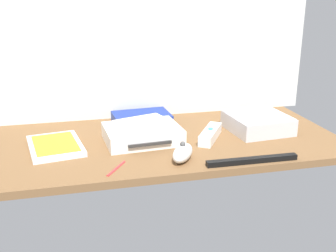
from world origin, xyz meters
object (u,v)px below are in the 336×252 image
network_router (142,119)px  remote_wand (210,134)px  game_console (143,134)px  game_case (55,146)px  sensor_bar (252,160)px  remote_classic_pad (141,123)px  stylus_pen (116,168)px  remote_nunchuk (181,153)px  mini_computer (258,123)px

network_router → remote_wand: 25.45cm
game_console → game_case: size_ratio=1.06×
network_router → sensor_bar: bearing=-63.8°
remote_classic_pad → stylus_pen: (-9.20, -17.42, -5.06)cm
game_console → remote_classic_pad: (-0.39, 0.41, 3.21)cm
game_console → sensor_bar: (24.13, -21.27, -1.50)cm
remote_nunchuk → remote_classic_pad: size_ratio=0.67×
remote_nunchuk → stylus_pen: remote_nunchuk is taller
game_console → remote_nunchuk: (7.04, -15.63, -0.16)cm
game_case → stylus_pen: (14.67, -17.16, -0.41)cm
mini_computer → game_case: 60.35cm
mini_computer → game_case: size_ratio=0.88×
remote_wand → remote_nunchuk: 18.07cm
stylus_pen → remote_classic_pad: bearing=62.2°
stylus_pen → remote_nunchuk: bearing=4.7°
remote_wand → remote_nunchuk: bearing=-101.3°
game_case → sensor_bar: size_ratio=0.87×
stylus_pen → network_router: bearing=70.1°
remote_nunchuk → game_case: bearing=-175.4°
remote_wand → remote_nunchuk: remote_nunchuk is taller
remote_nunchuk → sensor_bar: remote_nunchuk is taller
game_case → sensor_bar: bearing=-33.2°
sensor_bar → stylus_pen: (-33.71, 4.27, -0.35)cm
game_console → remote_nunchuk: 17.14cm
mini_computer → remote_classic_pad: size_ratio=1.14×
remote_classic_pad → stylus_pen: remote_classic_pad is taller
game_case → sensor_bar: game_case is taller
network_router → sensor_bar: size_ratio=0.78×
network_router → sensor_bar: (21.57, -37.75, -1.00)cm
sensor_bar → stylus_pen: size_ratio=2.67×
game_case → sensor_bar: 52.91cm
network_router → game_case: bearing=-152.2°
game_case → remote_classic_pad: bearing=-8.7°
mini_computer → remote_wand: size_ratio=1.27×
remote_nunchuk → remote_wand: bearing=77.9°
remote_nunchuk → mini_computer: bearing=61.6°
game_case → game_console: bearing=-9.7°
game_console → stylus_pen: 19.60cm
mini_computer → remote_classic_pad: 36.57cm
game_console → remote_wand: bearing=-11.6°
mini_computer → network_router: mini_computer is taller
game_console → stylus_pen: bearing=-123.6°
remote_nunchuk → remote_classic_pad: bearing=146.2°
remote_wand → sensor_bar: bearing=-43.8°
sensor_bar → remote_classic_pad: bearing=139.3°
game_console → remote_wand: size_ratio=1.53×
remote_nunchuk → stylus_pen: size_ratio=1.20×
mini_computer → network_router: 36.82cm
mini_computer → stylus_pen: bearing=-158.2°
game_case → remote_nunchuk: size_ratio=1.93×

